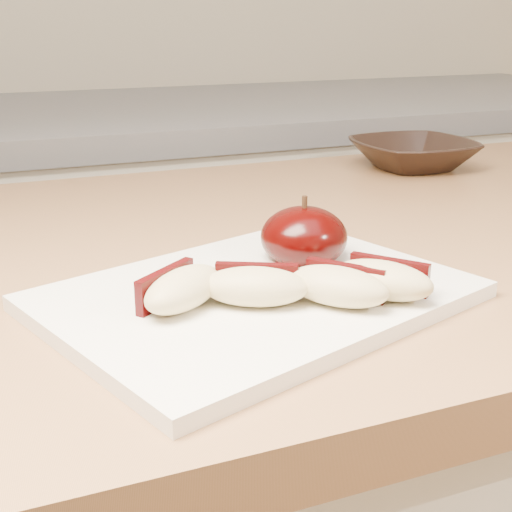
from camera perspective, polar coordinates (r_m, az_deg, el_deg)
name	(u,v)px	position (r m, az deg, el deg)	size (l,w,h in m)	color
back_cabinet	(90,350)	(1.45, -13.13, -7.35)	(2.40, 0.62, 0.94)	silver
cutting_board	(256,296)	(0.52, 0.00, -3.23)	(0.29, 0.21, 0.01)	white
apple_half	(304,237)	(0.57, 3.85, 1.53)	(0.09, 0.09, 0.06)	black
apple_wedge_a	(182,288)	(0.48, -5.97, -2.60)	(0.08, 0.07, 0.03)	tan
apple_wedge_b	(255,286)	(0.48, -0.07, -2.40)	(0.08, 0.06, 0.03)	tan
apple_wedge_c	(338,285)	(0.49, 6.59, -2.36)	(0.07, 0.08, 0.03)	tan
apple_wedge_d	(383,279)	(0.50, 10.10, -1.84)	(0.07, 0.08, 0.03)	tan
bowl	(413,154)	(0.99, 12.44, 7.97)	(0.16, 0.16, 0.04)	black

